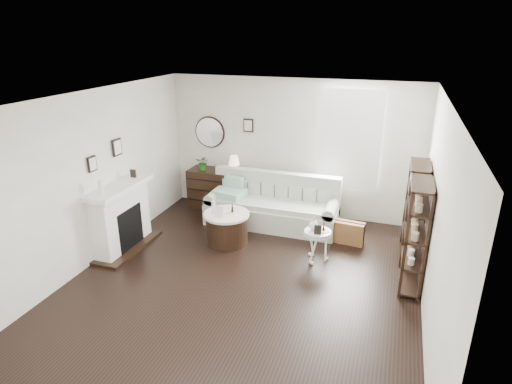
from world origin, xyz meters
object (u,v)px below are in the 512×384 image
(sofa, at_px, (273,208))
(dresser, at_px, (219,189))
(drum_table, at_px, (227,227))
(pedestal_table, at_px, (318,234))

(sofa, relative_size, dresser, 2.03)
(drum_table, bearing_deg, sofa, 62.08)
(dresser, relative_size, pedestal_table, 2.33)
(sofa, relative_size, pedestal_table, 4.72)
(sofa, height_order, dresser, sofa)
(sofa, distance_m, dresser, 1.35)
(sofa, xyz_separation_m, dresser, (-1.29, 0.39, 0.09))
(sofa, bearing_deg, pedestal_table, -46.59)
(pedestal_table, bearing_deg, sofa, 133.41)
(dresser, height_order, drum_table, dresser)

